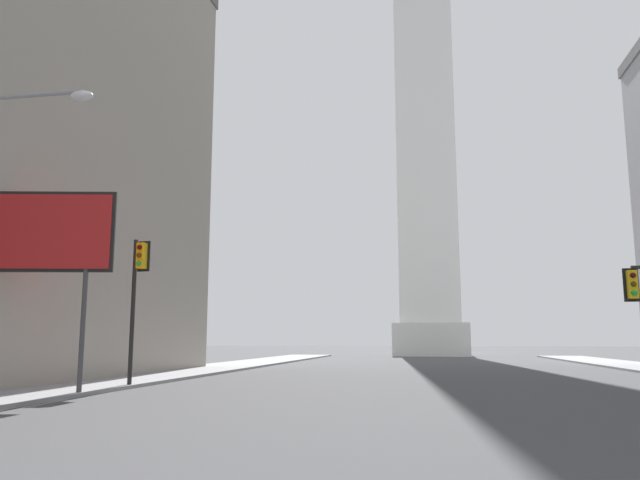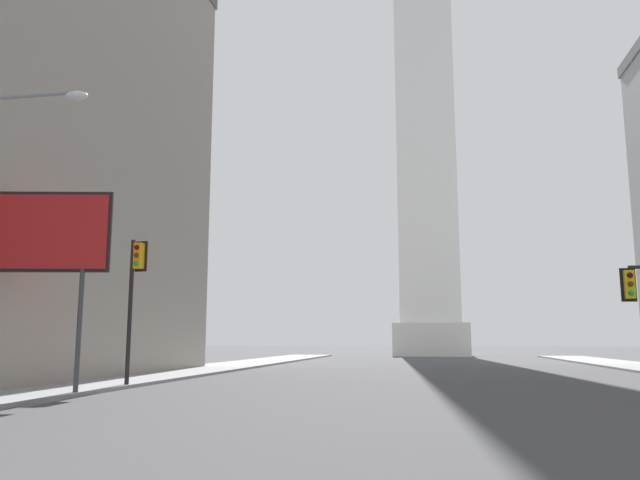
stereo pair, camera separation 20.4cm
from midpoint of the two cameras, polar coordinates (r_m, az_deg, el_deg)
sidewalk_left at (r=32.94m, az=-17.04°, el=-12.05°), size 5.00×96.83×0.15m
obelisk at (r=88.37m, az=9.38°, el=14.48°), size 9.30×9.30×76.43m
traffic_light_mid_left at (r=27.70m, az=-16.63°, el=-4.35°), size 0.80×0.53×6.24m
billboard_sign at (r=25.20m, az=-24.90°, el=0.32°), size 5.80×1.32×7.42m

